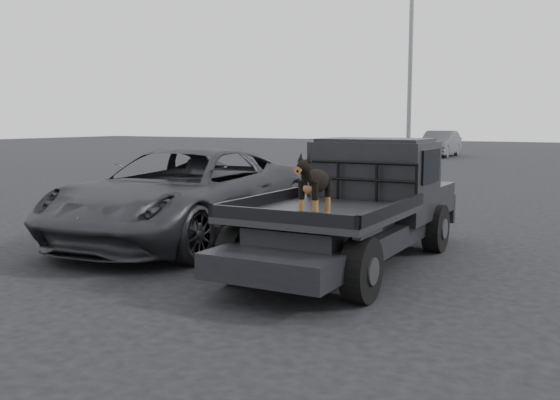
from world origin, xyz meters
The scene contains 7 objects.
ground centered at (0.00, 0.00, 0.00)m, with size 120.00×120.00×0.00m, color black.
flatbed_ute centered at (-0.31, 1.66, 0.46)m, with size 2.00×5.40×0.92m, color black, non-canonical shape.
ute_cab centered at (-0.31, 2.61, 1.36)m, with size 1.72×1.30×0.88m, color black, non-canonical shape.
headache_rack centered at (-0.31, 1.86, 1.20)m, with size 1.80×0.08×0.55m, color black, non-canonical shape.
dog centered at (-0.16, 0.13, 1.29)m, with size 0.32×0.60×0.74m, color black, non-canonical shape.
parked_suv centered at (-3.63, 2.07, 0.80)m, with size 2.64×5.73×1.59m, color #2D2D32.
distant_car_a centered at (-6.36, 29.95, 0.75)m, with size 1.60×4.58×1.51m, color #49484E.
Camera 1 is at (3.04, -6.57, 2.06)m, focal length 40.00 mm.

